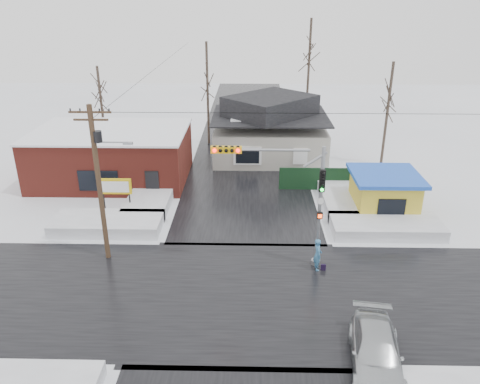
{
  "coord_description": "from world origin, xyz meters",
  "views": [
    {
      "loc": [
        0.22,
        -19.9,
        14.24
      ],
      "look_at": [
        -0.37,
        6.36,
        3.0
      ],
      "focal_mm": 35.0,
      "sensor_mm": 36.0,
      "label": 1
    }
  ],
  "objects_px": {
    "kiosk": "(384,193)",
    "utility_pole": "(99,176)",
    "marquee_sign": "(115,187)",
    "pedestrian": "(318,255)",
    "traffic_signal": "(291,191)",
    "car": "(376,352)"
  },
  "relations": [
    {
      "from": "traffic_signal",
      "to": "kiosk",
      "type": "relative_size",
      "value": 1.52
    },
    {
      "from": "traffic_signal",
      "to": "car",
      "type": "distance_m",
      "value": 9.18
    },
    {
      "from": "marquee_sign",
      "to": "kiosk",
      "type": "height_order",
      "value": "kiosk"
    },
    {
      "from": "traffic_signal",
      "to": "car",
      "type": "xyz_separation_m",
      "value": [
        3.0,
        -7.79,
        -3.82
      ]
    },
    {
      "from": "kiosk",
      "to": "car",
      "type": "relative_size",
      "value": 0.93
    },
    {
      "from": "marquee_sign",
      "to": "car",
      "type": "bearing_deg",
      "value": -44.78
    },
    {
      "from": "traffic_signal",
      "to": "kiosk",
      "type": "xyz_separation_m",
      "value": [
        7.07,
        7.03,
        -3.08
      ]
    },
    {
      "from": "traffic_signal",
      "to": "marquee_sign",
      "type": "distance_m",
      "value": 13.42
    },
    {
      "from": "utility_pole",
      "to": "marquee_sign",
      "type": "xyz_separation_m",
      "value": [
        -1.07,
        5.99,
        -3.19
      ]
    },
    {
      "from": "kiosk",
      "to": "pedestrian",
      "type": "bearing_deg",
      "value": -126.29
    },
    {
      "from": "utility_pole",
      "to": "pedestrian",
      "type": "distance_m",
      "value": 12.68
    },
    {
      "from": "kiosk",
      "to": "utility_pole",
      "type": "bearing_deg",
      "value": -159.56
    },
    {
      "from": "traffic_signal",
      "to": "car",
      "type": "bearing_deg",
      "value": -68.94
    },
    {
      "from": "pedestrian",
      "to": "utility_pole",
      "type": "bearing_deg",
      "value": 80.8
    },
    {
      "from": "car",
      "to": "marquee_sign",
      "type": "bearing_deg",
      "value": 143.47
    },
    {
      "from": "marquee_sign",
      "to": "pedestrian",
      "type": "bearing_deg",
      "value": -28.28
    },
    {
      "from": "utility_pole",
      "to": "kiosk",
      "type": "bearing_deg",
      "value": 20.44
    },
    {
      "from": "traffic_signal",
      "to": "marquee_sign",
      "type": "xyz_separation_m",
      "value": [
        -11.43,
        6.53,
        -2.62
      ]
    },
    {
      "from": "utility_pole",
      "to": "car",
      "type": "xyz_separation_m",
      "value": [
        13.36,
        -8.33,
        -4.39
      ]
    },
    {
      "from": "kiosk",
      "to": "pedestrian",
      "type": "xyz_separation_m",
      "value": [
        -5.5,
        -7.49,
        -0.53
      ]
    },
    {
      "from": "pedestrian",
      "to": "marquee_sign",
      "type": "bearing_deg",
      "value": 57.31
    },
    {
      "from": "kiosk",
      "to": "marquee_sign",
      "type": "bearing_deg",
      "value": -178.45
    }
  ]
}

